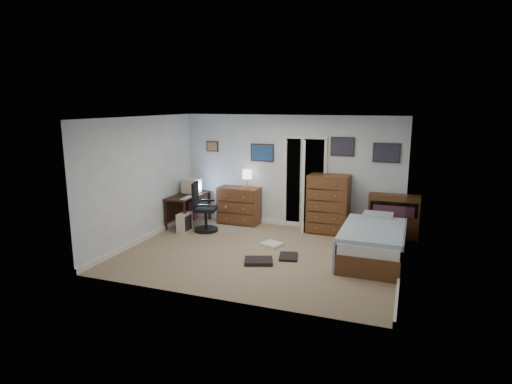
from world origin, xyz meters
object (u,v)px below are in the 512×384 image
computer_desk (185,201)px  office_chair (203,212)px  tall_dresser (328,204)px  low_dresser (239,205)px  bed (372,242)px

computer_desk → office_chair: size_ratio=1.13×
office_chair → tall_dresser: bearing=3.5°
office_chair → low_dresser: office_chair is taller
low_dresser → bed: bearing=-22.4°
tall_dresser → office_chair: bearing=-160.0°
low_dresser → bed: size_ratio=0.47×
low_dresser → tall_dresser: bearing=0.0°
tall_dresser → low_dresser: bearing=-178.3°
low_dresser → tall_dresser: tall_dresser is taller
low_dresser → bed: low_dresser is taller
computer_desk → tall_dresser: tall_dresser is taller
office_chair → tall_dresser: 2.72m
office_chair → low_dresser: bearing=44.8°
bed → office_chair: bearing=172.8°
office_chair → low_dresser: size_ratio=1.13×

